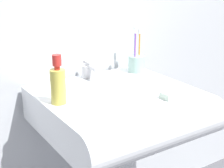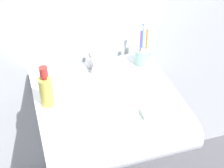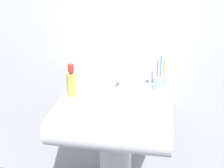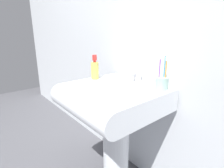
{
  "view_description": "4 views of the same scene",
  "coord_description": "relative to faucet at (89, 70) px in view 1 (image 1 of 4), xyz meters",
  "views": [
    {
      "loc": [
        -0.7,
        -1.06,
        1.26
      ],
      "look_at": [
        -0.03,
        -0.02,
        0.84
      ],
      "focal_mm": 55.0,
      "sensor_mm": 36.0,
      "label": 1
    },
    {
      "loc": [
        -0.3,
        -1.08,
        1.71
      ],
      "look_at": [
        0.04,
        0.03,
        0.82
      ],
      "focal_mm": 55.0,
      "sensor_mm": 36.0,
      "label": 2
    },
    {
      "loc": [
        0.21,
        -1.34,
        1.44
      ],
      "look_at": [
        -0.02,
        0.0,
        0.88
      ],
      "focal_mm": 45.0,
      "sensor_mm": 36.0,
      "label": 3
    },
    {
      "loc": [
        0.81,
        -0.71,
        1.13
      ],
      "look_at": [
        -0.01,
        -0.03,
        0.82
      ],
      "focal_mm": 28.0,
      "sensor_mm": 36.0,
      "label": 4
    }
  ],
  "objects": [
    {
      "name": "toothbrush_cup",
      "position": [
        0.23,
        -0.04,
        0.01
      ],
      "size": [
        0.08,
        0.08,
        0.22
      ],
      "color": "#99BFB2",
      "rests_on": "sink_basin"
    },
    {
      "name": "soap_bottle",
      "position": [
        -0.23,
        -0.19,
        0.04
      ],
      "size": [
        0.05,
        0.05,
        0.18
      ],
      "color": "gold",
      "rests_on": "sink_basin"
    },
    {
      "name": "bar_soap",
      "position": [
        0.13,
        -0.38,
        -0.02
      ],
      "size": [
        0.07,
        0.05,
        0.02
      ],
      "primitive_type": "cube",
      "color": "silver",
      "rests_on": "sink_basin"
    },
    {
      "name": "sink_basin",
      "position": [
        0.01,
        -0.25,
        -0.1
      ],
      "size": [
        0.59,
        0.58,
        0.14
      ],
      "color": "white",
      "rests_on": "sink_pedestal"
    },
    {
      "name": "faucet",
      "position": [
        0.0,
        0.0,
        0.0
      ],
      "size": [
        0.05,
        0.11,
        0.07
      ],
      "color": "#B7B7BC",
      "rests_on": "sink_basin"
    }
  ]
}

